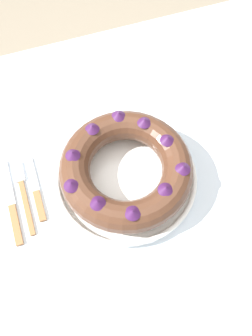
{
  "coord_description": "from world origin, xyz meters",
  "views": [
    {
      "loc": [
        -0.14,
        -0.29,
        1.49
      ],
      "look_at": [
        -0.02,
        0.03,
        0.83
      ],
      "focal_mm": 35.0,
      "sensor_mm": 36.0,
      "label": 1
    }
  ],
  "objects_px": {
    "bundt_cake": "(126,168)",
    "fork": "(23,191)",
    "serving_knife": "(12,207)",
    "serving_dish": "(126,177)",
    "cake_knife": "(36,192)"
  },
  "relations": [
    {
      "from": "serving_dish",
      "to": "fork",
      "type": "bearing_deg",
      "value": 167.99
    },
    {
      "from": "serving_dish",
      "to": "bundt_cake",
      "type": "xyz_separation_m",
      "value": [
        -0.0,
        0.0,
        0.05
      ]
    },
    {
      "from": "bundt_cake",
      "to": "serving_knife",
      "type": "distance_m",
      "value": 0.28
    },
    {
      "from": "bundt_cake",
      "to": "serving_knife",
      "type": "bearing_deg",
      "value": 175.61
    },
    {
      "from": "serving_dish",
      "to": "bundt_cake",
      "type": "distance_m",
      "value": 0.05
    },
    {
      "from": "serving_dish",
      "to": "cake_knife",
      "type": "height_order",
      "value": "serving_dish"
    },
    {
      "from": "bundt_cake",
      "to": "fork",
      "type": "relative_size",
      "value": 1.56
    },
    {
      "from": "bundt_cake",
      "to": "fork",
      "type": "height_order",
      "value": "bundt_cake"
    },
    {
      "from": "bundt_cake",
      "to": "fork",
      "type": "bearing_deg",
      "value": 168.0
    },
    {
      "from": "serving_dish",
      "to": "cake_knife",
      "type": "distance_m",
      "value": 0.22
    },
    {
      "from": "bundt_cake",
      "to": "serving_knife",
      "type": "height_order",
      "value": "bundt_cake"
    },
    {
      "from": "fork",
      "to": "cake_knife",
      "type": "xyz_separation_m",
      "value": [
        0.03,
        -0.01,
        -0.0
      ]
    },
    {
      "from": "bundt_cake",
      "to": "fork",
      "type": "distance_m",
      "value": 0.25
    },
    {
      "from": "serving_knife",
      "to": "cake_knife",
      "type": "bearing_deg",
      "value": 19.49
    },
    {
      "from": "serving_dish",
      "to": "serving_knife",
      "type": "xyz_separation_m",
      "value": [
        -0.27,
        0.02,
        -0.01
      ]
    }
  ]
}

